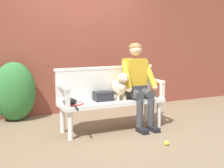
{
  "coord_description": "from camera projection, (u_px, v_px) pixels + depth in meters",
  "views": [
    {
      "loc": [
        -2.03,
        -4.25,
        1.43
      ],
      "look_at": [
        0.0,
        0.0,
        0.72
      ],
      "focal_mm": 49.94,
      "sensor_mm": 36.0,
      "label": 1
    }
  ],
  "objects": [
    {
      "name": "ground_plane",
      "position": [
        112.0,
        129.0,
        4.87
      ],
      "size": [
        40.0,
        40.0,
        0.0
      ],
      "primitive_type": "plane",
      "color": "#7A664C"
    },
    {
      "name": "person_seated",
      "position": [
        137.0,
        81.0,
        4.93
      ],
      "size": [
        0.56,
        0.65,
        1.34
      ],
      "color": "black",
      "rests_on": "ground"
    },
    {
      "name": "tennis_racket",
      "position": [
        74.0,
        104.0,
        4.46
      ],
      "size": [
        0.34,
        0.58,
        0.03
      ],
      "color": "red",
      "rests_on": "garden_bench"
    },
    {
      "name": "brick_garden_fence",
      "position": [
        78.0,
        49.0,
        6.04
      ],
      "size": [
        8.0,
        0.3,
        2.41
      ],
      "primitive_type": "cube",
      "color": "brown",
      "rests_on": "ground"
    },
    {
      "name": "hedge_bush_far_right",
      "position": [
        14.0,
        92.0,
        5.31
      ],
      "size": [
        0.72,
        0.49,
        1.02
      ],
      "primitive_type": "ellipsoid",
      "color": "#337538",
      "rests_on": "ground"
    },
    {
      "name": "tennis_ball",
      "position": [
        167.0,
        143.0,
        4.14
      ],
      "size": [
        0.07,
        0.07,
        0.07
      ],
      "primitive_type": "sphere",
      "color": "#CCDB33",
      "rests_on": "ground"
    },
    {
      "name": "garden_bench",
      "position": [
        112.0,
        104.0,
        4.81
      ],
      "size": [
        1.64,
        0.5,
        0.47
      ],
      "color": "white",
      "rests_on": "ground"
    },
    {
      "name": "baseball_glove",
      "position": [
        70.0,
        102.0,
        4.46
      ],
      "size": [
        0.27,
        0.24,
        0.09
      ],
      "primitive_type": "ellipsoid",
      "rotation": [
        0.0,
        0.0,
        0.38
      ],
      "color": "black",
      "rests_on": "garden_bench"
    },
    {
      "name": "bench_armrest_left_end",
      "position": [
        65.0,
        92.0,
        4.36
      ],
      "size": [
        0.06,
        0.5,
        0.28
      ],
      "color": "white",
      "rests_on": "garden_bench"
    },
    {
      "name": "sports_bag",
      "position": [
        103.0,
        96.0,
        4.75
      ],
      "size": [
        0.28,
        0.21,
        0.14
      ],
      "primitive_type": "cube",
      "rotation": [
        0.0,
        0.0,
        -0.02
      ],
      "color": "#232328",
      "rests_on": "garden_bench"
    },
    {
      "name": "dog_on_bench",
      "position": [
        120.0,
        86.0,
        4.77
      ],
      "size": [
        0.21,
        0.43,
        0.43
      ],
      "color": "beige",
      "rests_on": "garden_bench"
    },
    {
      "name": "bench_armrest_right_end",
      "position": [
        158.0,
        85.0,
        5.02
      ],
      "size": [
        0.06,
        0.5,
        0.28
      ],
      "color": "white",
      "rests_on": "garden_bench"
    },
    {
      "name": "bench_backrest",
      "position": [
        106.0,
        82.0,
        4.96
      ],
      "size": [
        1.68,
        0.06,
        0.5
      ],
      "color": "white",
      "rests_on": "garden_bench"
    }
  ]
}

